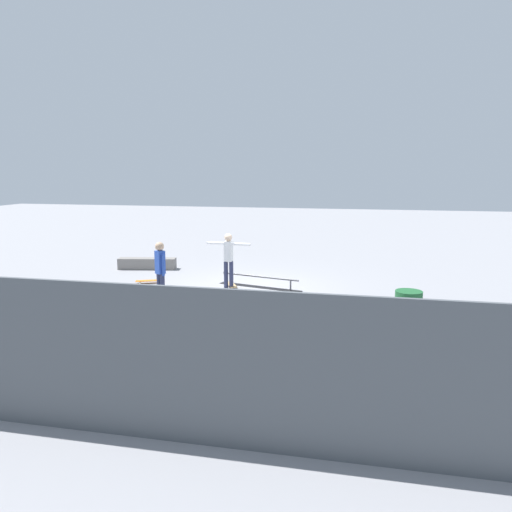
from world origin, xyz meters
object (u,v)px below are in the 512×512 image
at_px(grind_rail, 260,282).
at_px(loose_skateboard_orange, 149,281).
at_px(skate_ledge, 147,264).
at_px(skateboard_main, 231,285).
at_px(trash_bin, 408,315).
at_px(loose_skateboard_yellow, 288,313).
at_px(skater_main, 228,257).
at_px(bystander_blue_shirt, 160,270).

relative_size(grind_rail, loose_skateboard_orange, 3.13).
relative_size(skate_ledge, skateboard_main, 2.40).
xyz_separation_m(skate_ledge, trash_bin, (-8.11, 5.56, 0.31)).
height_order(loose_skateboard_orange, trash_bin, trash_bin).
relative_size(skate_ledge, loose_skateboard_orange, 2.38).
relative_size(skateboard_main, loose_skateboard_yellow, 1.03).
xyz_separation_m(skater_main, loose_skateboard_orange, (2.52, -0.22, -0.85)).
xyz_separation_m(grind_rail, skate_ledge, (4.30, -1.82, 0.04)).
bearing_deg(grind_rail, skater_main, 41.19).
height_order(skateboard_main, loose_skateboard_yellow, same).
distance_m(skate_ledge, trash_bin, 9.84).
bearing_deg(trash_bin, loose_skateboard_yellow, -22.06).
bearing_deg(skateboard_main, grind_rail, -102.81).
xyz_separation_m(grind_rail, loose_skateboard_yellow, (-1.24, 2.71, -0.07)).
height_order(grind_rail, trash_bin, trash_bin).
height_order(skate_ledge, loose_skateboard_orange, skate_ledge).
height_order(grind_rail, loose_skateboard_yellow, grind_rail).
bearing_deg(bystander_blue_shirt, trash_bin, 23.31).
distance_m(skate_ledge, bystander_blue_shirt, 4.87).
bearing_deg(skateboard_main, loose_skateboard_yellow, -166.86).
bearing_deg(grind_rail, skateboard_main, 27.50).
bearing_deg(loose_skateboard_yellow, trash_bin, -144.48).
relative_size(loose_skateboard_yellow, loose_skateboard_orange, 0.96).
bearing_deg(bystander_blue_shirt, skater_main, 95.43).
distance_m(skate_ledge, skateboard_main, 4.04).
distance_m(bystander_blue_shirt, trash_bin, 5.98).
bearing_deg(bystander_blue_shirt, loose_skateboard_orange, 156.99).
bearing_deg(loose_skateboard_orange, loose_skateboard_yellow, 127.74).
xyz_separation_m(loose_skateboard_yellow, loose_skateboard_orange, (4.57, -2.51, 0.00)).
bearing_deg(bystander_blue_shirt, grind_rail, 86.46).
xyz_separation_m(skater_main, skateboard_main, (-0.02, -0.23, -0.85)).
height_order(grind_rail, skate_ledge, skate_ledge).
bearing_deg(trash_bin, skater_main, -35.85).
bearing_deg(loose_skateboard_yellow, skate_ledge, 18.37).
relative_size(grind_rail, trash_bin, 2.58).
xyz_separation_m(skate_ledge, loose_skateboard_orange, (-0.97, 2.01, -0.11)).
height_order(skate_ledge, bystander_blue_shirt, bystander_blue_shirt).
height_order(bystander_blue_shirt, loose_skateboard_orange, bystander_blue_shirt).
relative_size(skater_main, skateboard_main, 1.97).
xyz_separation_m(skate_ledge, skateboard_main, (-3.51, 2.00, -0.11)).
bearing_deg(skater_main, skate_ledge, -28.17).
xyz_separation_m(grind_rail, trash_bin, (-3.80, 3.74, 0.35)).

